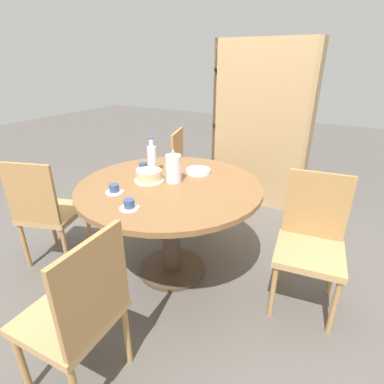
{
  "coord_description": "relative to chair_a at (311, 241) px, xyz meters",
  "views": [
    {
      "loc": [
        1.1,
        -1.63,
        1.56
      ],
      "look_at": [
        0.0,
        0.32,
        0.56
      ],
      "focal_mm": 28.0,
      "sensor_mm": 36.0,
      "label": 1
    }
  ],
  "objects": [
    {
      "name": "cup_b",
      "position": [
        -1.32,
        -0.04,
        0.3
      ],
      "size": [
        0.12,
        0.12,
        0.06
      ],
      "color": "white",
      "rests_on": "dining_table"
    },
    {
      "name": "coffee_pot",
      "position": [
        -0.96,
        -0.13,
        0.38
      ],
      "size": [
        0.11,
        0.11,
        0.24
      ],
      "color": "silver",
      "rests_on": "dining_table"
    },
    {
      "name": "water_bottle",
      "position": [
        -1.21,
        -0.06,
        0.39
      ],
      "size": [
        0.07,
        0.07,
        0.28
      ],
      "color": "silver",
      "rests_on": "dining_table"
    },
    {
      "name": "chair_d",
      "position": [
        -0.85,
        -1.17,
        0.0
      ],
      "size": [
        0.44,
        0.44,
        0.91
      ],
      "rotation": [
        0.0,
        0.0,
        4.77
      ],
      "color": "#A87A47",
      "rests_on": "ground_plane"
    },
    {
      "name": "chair_a",
      "position": [
        0.0,
        0.0,
        0.0
      ],
      "size": [
        0.47,
        0.47,
        0.91
      ],
      "rotation": [
        0.0,
        0.0,
        0.13
      ],
      "color": "#A87A47",
      "rests_on": "ground_plane"
    },
    {
      "name": "cup_a",
      "position": [
        -1.21,
        -0.49,
        0.3
      ],
      "size": [
        0.12,
        0.12,
        0.06
      ],
      "color": "white",
      "rests_on": "dining_table"
    },
    {
      "name": "cup_c",
      "position": [
        -0.97,
        -0.62,
        0.3
      ],
      "size": [
        0.12,
        0.12,
        0.06
      ],
      "color": "white",
      "rests_on": "dining_table"
    },
    {
      "name": "cake_main",
      "position": [
        -1.13,
        -0.21,
        0.31
      ],
      "size": [
        0.22,
        0.22,
        0.08
      ],
      "color": "white",
      "rests_on": "dining_table"
    },
    {
      "name": "chair_b",
      "position": [
        -1.32,
        0.73,
        0.0
      ],
      "size": [
        0.53,
        0.53,
        0.91
      ],
      "rotation": [
        0.0,
        0.0,
        1.87
      ],
      "color": "#A87A47",
      "rests_on": "ground_plane"
    },
    {
      "name": "ground_plane",
      "position": [
        -0.97,
        -0.19,
        -0.48
      ],
      "size": [
        14.0,
        14.0,
        0.0
      ],
      "primitive_type": "plane",
      "color": "#56514C"
    },
    {
      "name": "chair_c",
      "position": [
        -1.88,
        -0.56,
        0.0
      ],
      "size": [
        0.53,
        0.53,
        0.91
      ],
      "rotation": [
        0.0,
        0.0,
        3.46
      ],
      "color": "#A87A47",
      "rests_on": "ground_plane"
    },
    {
      "name": "plate_stack",
      "position": [
        -0.9,
        0.11,
        0.29
      ],
      "size": [
        0.19,
        0.19,
        0.03
      ],
      "color": "white",
      "rests_on": "dining_table"
    },
    {
      "name": "bookshelf",
      "position": [
        -0.81,
        1.41,
        0.37
      ],
      "size": [
        1.06,
        0.28,
        1.76
      ],
      "rotation": [
        0.0,
        0.0,
        3.14
      ],
      "color": "tan",
      "rests_on": "ground_plane"
    },
    {
      "name": "dining_table",
      "position": [
        -0.97,
        -0.19,
        0.13
      ],
      "size": [
        1.31,
        1.31,
        0.75
      ],
      "color": "#473828",
      "rests_on": "ground_plane"
    }
  ]
}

